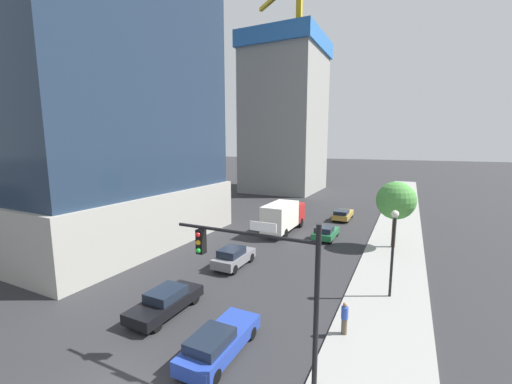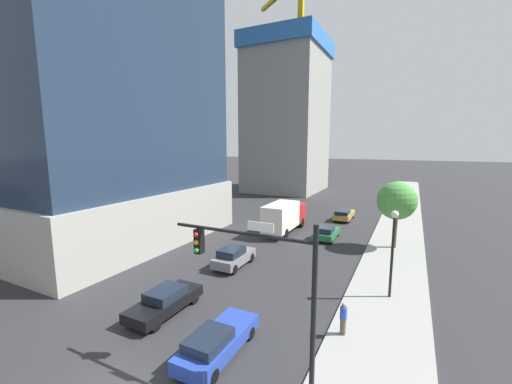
% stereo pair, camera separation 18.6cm
% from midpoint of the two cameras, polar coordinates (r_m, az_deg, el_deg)
% --- Properties ---
extents(sidewalk, '(4.74, 120.00, 0.15)m').
position_cam_midpoint_polar(sidewalk, '(28.25, 23.31, -11.42)').
color(sidewalk, gray).
rests_on(sidewalk, ground).
extents(construction_building, '(15.28, 16.43, 38.20)m').
position_cam_midpoint_polar(construction_building, '(65.15, 5.25, 14.70)').
color(construction_building, gray).
rests_on(construction_building, ground).
extents(traffic_light_pole, '(6.26, 0.48, 6.52)m').
position_cam_midpoint_polar(traffic_light_pole, '(12.58, 0.85, -13.99)').
color(traffic_light_pole, black).
rests_on(traffic_light_pole, sidewalk).
extents(street_lamp, '(0.44, 0.44, 5.41)m').
position_cam_midpoint_polar(street_lamp, '(20.78, 23.37, -8.02)').
color(street_lamp, black).
rests_on(street_lamp, sidewalk).
extents(street_tree, '(3.40, 3.40, 6.01)m').
position_cam_midpoint_polar(street_tree, '(30.73, 23.85, -1.45)').
color(street_tree, brown).
rests_on(street_tree, sidewalk).
extents(car_green, '(1.91, 4.05, 1.37)m').
position_cam_midpoint_polar(car_green, '(32.56, 12.29, -7.14)').
color(car_green, '#1E6638').
rests_on(car_green, ground).
extents(car_blue, '(1.75, 4.74, 1.38)m').
position_cam_midpoint_polar(car_blue, '(15.70, -7.14, -25.32)').
color(car_blue, '#233D9E').
rests_on(car_blue, ground).
extents(car_gold, '(1.87, 4.65, 1.37)m').
position_cam_midpoint_polar(car_gold, '(41.05, 15.30, -3.92)').
color(car_gold, '#AD8938').
rests_on(car_gold, ground).
extents(car_gray, '(1.79, 4.02, 1.56)m').
position_cam_midpoint_polar(car_gray, '(24.98, -4.32, -11.62)').
color(car_gray, slate).
rests_on(car_gray, ground).
extents(car_black, '(1.84, 4.66, 1.38)m').
position_cam_midpoint_polar(car_black, '(19.43, -16.29, -18.46)').
color(car_black, black).
rests_on(car_black, ground).
extents(box_truck, '(2.37, 7.43, 3.29)m').
position_cam_midpoint_polar(box_truck, '(33.92, 4.81, -4.28)').
color(box_truck, '#B21E1E').
rests_on(box_truck, ground).
extents(pedestrian_blue_shirt, '(0.34, 0.34, 1.64)m').
position_cam_midpoint_polar(pedestrian_blue_shirt, '(17.19, 15.41, -21.13)').
color(pedestrian_blue_shirt, brown).
rests_on(pedestrian_blue_shirt, sidewalk).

